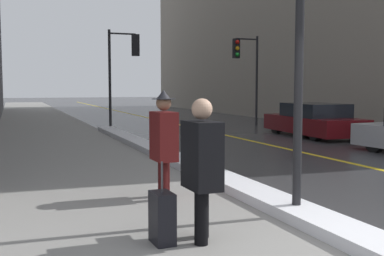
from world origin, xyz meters
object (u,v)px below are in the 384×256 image
at_px(pedestrian_in_fedora, 164,140).
at_px(rolling_suitcase, 162,218).
at_px(pedestrian_with_shoulder_bag, 201,163).
at_px(traffic_light_far, 245,61).
at_px(traffic_light_near, 125,58).
at_px(parked_car_maroon, 313,121).
at_px(lamp_post, 300,0).

relative_size(pedestrian_in_fedora, rolling_suitcase, 1.83).
height_order(pedestrian_with_shoulder_bag, rolling_suitcase, pedestrian_with_shoulder_bag).
xyz_separation_m(traffic_light_far, rolling_suitcase, (-8.71, -15.16, -2.71)).
height_order(pedestrian_with_shoulder_bag, pedestrian_in_fedora, pedestrian_in_fedora).
height_order(traffic_light_near, parked_car_maroon, traffic_light_near).
bearing_deg(traffic_light_far, pedestrian_with_shoulder_bag, 60.32).
bearing_deg(pedestrian_in_fedora, pedestrian_with_shoulder_bag, -7.95).
bearing_deg(pedestrian_with_shoulder_bag, lamp_post, 106.60).
distance_m(lamp_post, traffic_light_near, 14.28).
bearing_deg(pedestrian_in_fedora, traffic_light_far, 146.49).
bearing_deg(traffic_light_near, rolling_suitcase, -101.01).
bearing_deg(pedestrian_in_fedora, rolling_suitcase, -19.72).
relative_size(traffic_light_near, pedestrian_with_shoulder_bag, 2.49).
bearing_deg(pedestrian_in_fedora, traffic_light_near, 167.98).
distance_m(pedestrian_with_shoulder_bag, pedestrian_in_fedora, 2.21).
xyz_separation_m(lamp_post, pedestrian_with_shoulder_bag, (-1.63, -0.54, -2.02)).
bearing_deg(lamp_post, pedestrian_with_shoulder_bag, -161.52).
relative_size(pedestrian_with_shoulder_bag, pedestrian_in_fedora, 0.95).
relative_size(traffic_light_near, traffic_light_far, 0.99).
relative_size(lamp_post, pedestrian_with_shoulder_bag, 2.96).
bearing_deg(pedestrian_in_fedora, lamp_post, 38.36).
bearing_deg(rolling_suitcase, traffic_light_near, 166.84).
distance_m(pedestrian_in_fedora, parked_car_maroon, 10.96).
xyz_separation_m(traffic_light_near, parked_car_maroon, (5.76, -5.13, -2.42)).
xyz_separation_m(lamp_post, rolling_suitcase, (-2.08, -0.48, -2.63)).
bearing_deg(traffic_light_far, rolling_suitcase, 58.92).
bearing_deg(traffic_light_near, parked_car_maroon, -41.42).
bearing_deg(parked_car_maroon, traffic_light_far, 3.12).
bearing_deg(traffic_light_near, traffic_light_far, 4.49).
distance_m(traffic_light_near, rolling_suitcase, 15.26).
distance_m(lamp_post, pedestrian_with_shoulder_bag, 2.65).
relative_size(traffic_light_far, pedestrian_with_shoulder_bag, 2.51).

